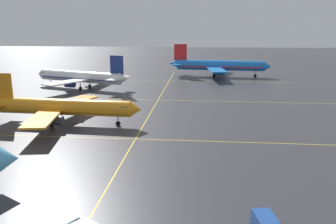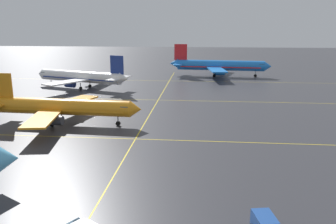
% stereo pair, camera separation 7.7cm
% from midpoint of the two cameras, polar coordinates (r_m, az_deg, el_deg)
% --- Properties ---
extents(airliner_second_row, '(33.60, 28.99, 10.46)m').
position_cam_midpoint_polar(airliner_second_row, '(75.54, -17.10, 0.78)').
color(airliner_second_row, orange).
rests_on(airliner_second_row, ground).
extents(airliner_third_row, '(34.93, 29.86, 11.12)m').
position_cam_midpoint_polar(airliner_third_row, '(116.46, -14.11, 5.62)').
color(airliner_third_row, white).
rests_on(airliner_third_row, ground).
extents(airliner_far_left_stand, '(40.69, 34.98, 12.64)m').
position_cam_midpoint_polar(airliner_far_left_stand, '(141.84, 8.30, 7.57)').
color(airliner_far_left_stand, blue).
rests_on(airliner_far_left_stand, ground).
extents(taxiway_markings, '(167.24, 148.88, 0.01)m').
position_cam_midpoint_polar(taxiway_markings, '(79.64, -3.17, -0.58)').
color(taxiway_markings, yellow).
rests_on(taxiway_markings, ground).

